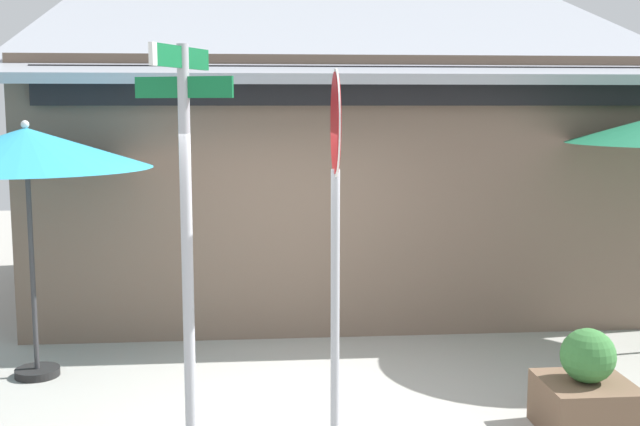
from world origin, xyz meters
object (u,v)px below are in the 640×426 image
stop_sign (335,185)px  sidewalk_planter (586,393)px  patio_umbrella_teal_left (26,150)px  street_sign_post (186,211)px

stop_sign → sidewalk_planter: bearing=1.9°
stop_sign → patio_umbrella_teal_left: bearing=146.1°
stop_sign → sidewalk_planter: stop_sign is taller
street_sign_post → patio_umbrella_teal_left: (-1.68, 1.84, 0.37)m
street_sign_post → sidewalk_planter: (3.25, 0.02, -1.57)m
stop_sign → patio_umbrella_teal_left: (-2.82, 1.89, 0.18)m
stop_sign → patio_umbrella_teal_left: size_ratio=1.16×
street_sign_post → sidewalk_planter: size_ratio=3.54×
street_sign_post → patio_umbrella_teal_left: bearing=132.3°
street_sign_post → patio_umbrella_teal_left: size_ratio=1.23×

